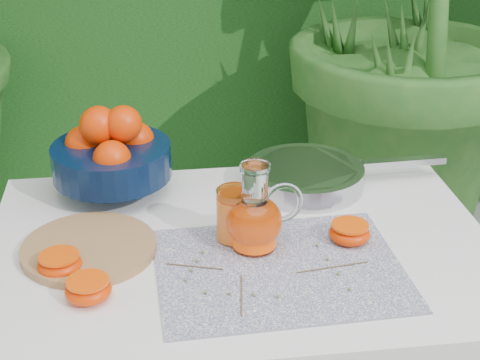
{
  "coord_description": "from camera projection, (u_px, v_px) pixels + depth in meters",
  "views": [
    {
      "loc": [
        -0.05,
        -1.25,
        1.51
      ],
      "look_at": [
        0.12,
        0.01,
        0.88
      ],
      "focal_mm": 55.0,
      "sensor_mm": 36.0,
      "label": 1
    }
  ],
  "objects": [
    {
      "name": "fruit_bowl",
      "position": [
        111.0,
        153.0,
        1.61
      ],
      "size": [
        0.28,
        0.28,
        0.21
      ],
      "color": "black",
      "rests_on": "white_table"
    },
    {
      "name": "saute_pan",
      "position": [
        307.0,
        175.0,
        1.67
      ],
      "size": [
        0.47,
        0.28,
        0.05
      ],
      "color": "#ABAAAE",
      "rests_on": "white_table"
    },
    {
      "name": "white_table",
      "position": [
        241.0,
        277.0,
        1.49
      ],
      "size": [
        1.0,
        0.7,
        0.75
      ],
      "color": "white",
      "rests_on": "ground"
    },
    {
      "name": "potted_plant_right",
      "position": [
        387.0,
        4.0,
        2.51
      ],
      "size": [
        2.6,
        2.6,
        1.86
      ],
      "primitive_type": "imported",
      "rotation": [
        0.0,
        0.0,
        2.18
      ],
      "color": "#265F20",
      "rests_on": "ground"
    },
    {
      "name": "orange_halves",
      "position": [
        172.0,
        261.0,
        1.36
      ],
      "size": [
        0.67,
        0.24,
        0.04
      ],
      "color": "#F92B02",
      "rests_on": "white_table"
    },
    {
      "name": "juice_tumbler",
      "position": [
        235.0,
        216.0,
        1.44
      ],
      "size": [
        0.08,
        0.08,
        0.11
      ],
      "color": "white",
      "rests_on": "white_table"
    },
    {
      "name": "thyme_sprigs",
      "position": [
        260.0,
        275.0,
        1.34
      ],
      "size": [
        0.38,
        0.21,
        0.01
      ],
      "color": "brown",
      "rests_on": "white_table"
    },
    {
      "name": "juice_pitcher",
      "position": [
        255.0,
        219.0,
        1.41
      ],
      "size": [
        0.16,
        0.12,
        0.18
      ],
      "color": "white",
      "rests_on": "white_table"
    },
    {
      "name": "placemat",
      "position": [
        280.0,
        269.0,
        1.37
      ],
      "size": [
        0.47,
        0.37,
        0.0
      ],
      "primitive_type": "cube",
      "rotation": [
        0.0,
        0.0,
        0.03
      ],
      "color": "#0D114D",
      "rests_on": "white_table"
    },
    {
      "name": "cutting_board",
      "position": [
        89.0,
        248.0,
        1.42
      ],
      "size": [
        0.33,
        0.33,
        0.02
      ],
      "primitive_type": "cylinder",
      "rotation": [
        0.0,
        0.0,
        0.29
      ],
      "color": "#996F45",
      "rests_on": "white_table"
    }
  ]
}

